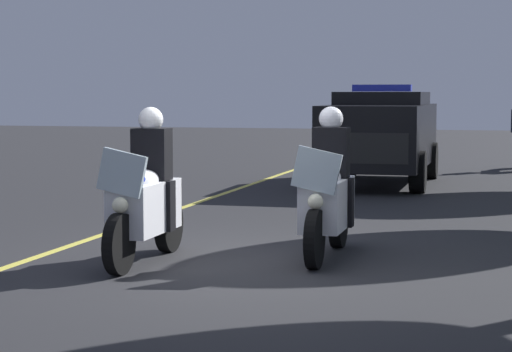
# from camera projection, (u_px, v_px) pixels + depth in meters

# --- Properties ---
(ground_plane) EXTENTS (80.00, 80.00, 0.00)m
(ground_plane) POSITION_uv_depth(u_px,v_px,m) (236.00, 264.00, 10.51)
(ground_plane) COLOR #28282B
(lane_stripe_center) EXTENTS (48.00, 0.12, 0.01)m
(lane_stripe_center) POSITION_uv_depth(u_px,v_px,m) (45.00, 254.00, 11.12)
(lane_stripe_center) COLOR #E0D14C
(lane_stripe_center) RESTS_ON ground
(police_motorcycle_lead_left) EXTENTS (2.14, 0.56, 1.72)m
(police_motorcycle_lead_left) POSITION_uv_depth(u_px,v_px,m) (146.00, 200.00, 10.55)
(police_motorcycle_lead_left) COLOR black
(police_motorcycle_lead_left) RESTS_ON ground
(police_motorcycle_lead_right) EXTENTS (2.14, 0.56, 1.72)m
(police_motorcycle_lead_right) POSITION_uv_depth(u_px,v_px,m) (328.00, 196.00, 10.88)
(police_motorcycle_lead_right) COLOR black
(police_motorcycle_lead_right) RESTS_ON ground
(police_suv) EXTENTS (4.93, 2.13, 2.05)m
(police_suv) POSITION_uv_depth(u_px,v_px,m) (381.00, 133.00, 19.65)
(police_suv) COLOR black
(police_suv) RESTS_ON ground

